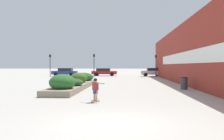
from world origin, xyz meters
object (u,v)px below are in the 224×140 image
object	(u,v)px
skateboarder	(95,87)
car_center_right	(153,72)
car_leftmost	(184,71)
traffic_light_far_left	(50,62)
traffic_light_right	(156,62)
car_center_left	(65,72)
skateboard	(95,101)
trash_bin	(184,83)
traffic_light_left	(94,62)
car_rightmost	(104,72)

from	to	relation	value
skateboarder	car_center_right	bearing A→B (deg)	105.00
car_leftmost	traffic_light_far_left	distance (m)	25.04
car_leftmost	traffic_light_right	distance (m)	10.25
car_center_left	traffic_light_right	xyz separation A→B (m)	(15.79, -3.28, 1.69)
skateboard	traffic_light_far_left	size ratio (longest dim) A/B	0.16
trash_bin	traffic_light_right	bearing A→B (deg)	89.43
car_leftmost	traffic_light_left	bearing A→B (deg)	-63.17
trash_bin	traffic_light_far_left	xyz separation A→B (m)	(-17.41, 21.31, 2.05)
car_center_left	car_center_right	size ratio (longest dim) A/B	1.10
trash_bin	car_rightmost	bearing A→B (deg)	108.60
skateboard	car_leftmost	size ratio (longest dim) A/B	0.14
trash_bin	car_center_left	size ratio (longest dim) A/B	0.22
car_leftmost	car_center_right	size ratio (longest dim) A/B	1.09
skateboarder	car_rightmost	size ratio (longest dim) A/B	0.25
skateboarder	car_leftmost	distance (m)	38.12
car_leftmost	car_center_left	distance (m)	22.52
traffic_light_left	car_rightmost	bearing A→B (deg)	77.14
trash_bin	car_leftmost	distance (m)	29.46
trash_bin	traffic_light_left	bearing A→B (deg)	115.69
car_center_right	traffic_light_far_left	size ratio (longest dim) A/B	1.06
car_center_right	traffic_light_left	world-z (taller)	traffic_light_left
skateboarder	traffic_light_left	xyz separation A→B (m)	(-3.71, 27.73, 1.76)
car_center_right	car_rightmost	world-z (taller)	car_center_right
trash_bin	traffic_light_left	size ratio (longest dim) A/B	0.26
car_leftmost	skateboarder	bearing A→B (deg)	-19.29
skateboard	car_center_right	bearing A→B (deg)	105.00
traffic_light_left	car_center_left	bearing A→B (deg)	148.17
skateboarder	traffic_light_left	bearing A→B (deg)	123.73
car_leftmost	traffic_light_far_left	world-z (taller)	traffic_light_far_left
trash_bin	traffic_light_right	xyz separation A→B (m)	(0.21, 20.76, 1.97)
traffic_light_far_left	skateboarder	bearing A→B (deg)	-68.47
car_center_right	traffic_light_right	xyz separation A→B (m)	(0.16, -3.55, 1.68)
car_rightmost	traffic_light_left	xyz separation A→B (m)	(-1.20, -5.24, 1.80)
skateboarder	car_center_right	world-z (taller)	car_center_right
car_rightmost	traffic_light_far_left	bearing A→B (deg)	-63.13
skateboarder	traffic_light_far_left	bearing A→B (deg)	137.64
traffic_light_left	trash_bin	bearing A→B (deg)	-64.31
car_center_right	car_center_left	bearing A→B (deg)	90.98
skateboard	skateboarder	distance (m)	0.72
car_center_right	car_rightmost	distance (m)	8.83
car_center_right	traffic_light_far_left	bearing A→B (deg)	99.77
car_rightmost	trash_bin	bearing A→B (deg)	18.60
traffic_light_left	traffic_light_right	xyz separation A→B (m)	(10.07, 0.27, -0.09)
skateboard	trash_bin	distance (m)	9.51
skateboarder	car_rightmost	bearing A→B (deg)	120.47
traffic_light_left	car_leftmost	bearing A→B (deg)	26.83
car_center_right	traffic_light_left	bearing A→B (deg)	111.08
car_center_left	traffic_light_right	bearing A→B (deg)	-101.75
skateboard	car_rightmost	xyz separation A→B (m)	(-2.51, 32.98, 0.68)
car_center_left	car_rightmost	distance (m)	7.12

